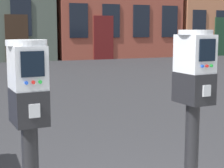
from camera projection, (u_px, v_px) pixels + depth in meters
name	position (u px, v px, depth m)	size (l,w,h in m)	color
parking_meter_near_kerb	(29.00, 113.00, 1.99)	(0.23, 0.26, 1.26)	black
parking_meter_twin_adjacent	(194.00, 94.00, 2.37)	(0.23, 0.26, 1.31)	black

